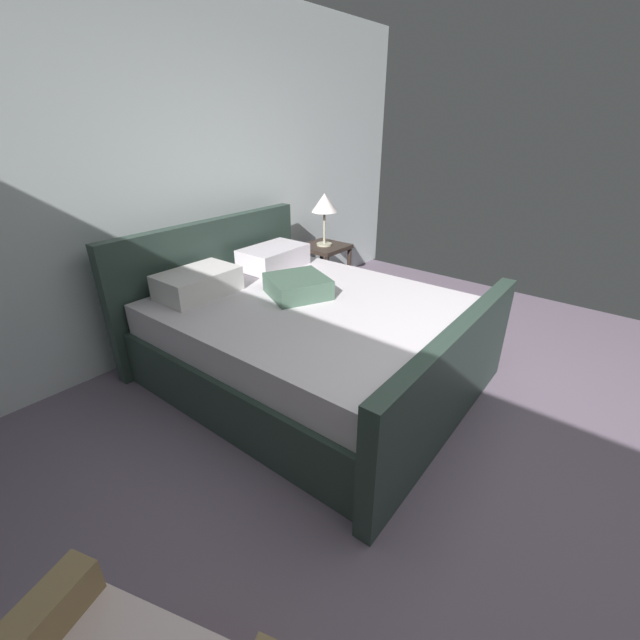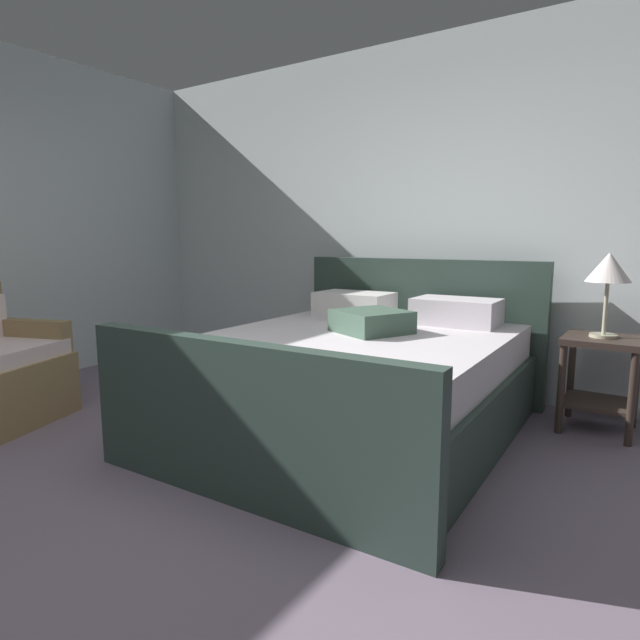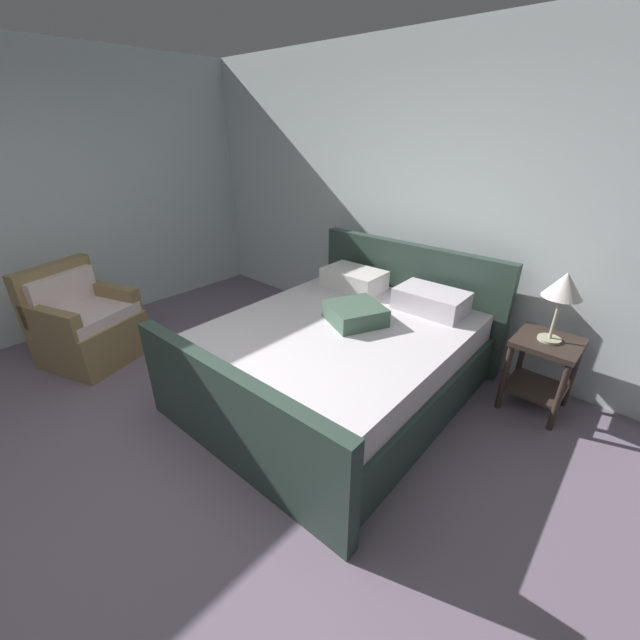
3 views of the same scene
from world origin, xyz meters
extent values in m
cube|color=slate|center=(0.00, 0.00, -0.01)|extent=(5.76, 5.55, 0.02)
cube|color=silver|center=(0.00, 2.84, 1.37)|extent=(5.88, 0.12, 2.74)
cube|color=#2E4038|center=(0.07, 1.51, 0.20)|extent=(1.82, 2.07, 0.40)
cube|color=#2E4038|center=(0.04, 2.57, 0.53)|extent=(1.88, 0.15, 1.05)
cube|color=#2E4038|center=(0.10, 0.45, 0.38)|extent=(1.88, 0.15, 0.76)
cube|color=silver|center=(0.07, 1.51, 0.51)|extent=(1.74, 2.01, 0.22)
cube|color=silver|center=(-0.34, 2.23, 0.71)|extent=(0.57, 0.38, 0.18)
cube|color=silver|center=(0.45, 2.26, 0.71)|extent=(0.57, 0.38, 0.18)
cube|color=#456150|center=(0.11, 1.67, 0.69)|extent=(0.53, 0.53, 0.14)
cube|color=#342821|center=(1.33, 2.41, 0.58)|extent=(0.44, 0.44, 0.04)
cube|color=#342821|center=(1.33, 2.41, 0.18)|extent=(0.40, 0.40, 0.02)
cylinder|color=#342821|center=(1.14, 2.22, 0.28)|extent=(0.04, 0.04, 0.56)
cylinder|color=#342821|center=(1.52, 2.22, 0.28)|extent=(0.04, 0.04, 0.56)
cylinder|color=#342821|center=(1.14, 2.60, 0.28)|extent=(0.04, 0.04, 0.56)
cylinder|color=#342821|center=(1.52, 2.60, 0.28)|extent=(0.04, 0.04, 0.56)
cylinder|color=#B7B293|center=(1.33, 2.41, 0.61)|extent=(0.16, 0.16, 0.02)
cylinder|color=#B7B293|center=(1.33, 2.41, 0.78)|extent=(0.02, 0.02, 0.32)
cone|color=white|center=(1.33, 2.41, 1.03)|extent=(0.26, 0.26, 0.18)
cube|color=olive|center=(-1.99, 0.38, 0.21)|extent=(0.91, 0.91, 0.42)
cube|color=silver|center=(-1.99, 0.38, 0.47)|extent=(0.84, 0.84, 0.10)
cube|color=olive|center=(-2.28, 0.28, 0.66)|extent=(0.35, 0.72, 0.48)
cube|color=silver|center=(-2.20, 0.31, 0.64)|extent=(0.29, 0.61, 0.36)
cube|color=olive|center=(-1.89, 0.08, 0.53)|extent=(0.65, 0.30, 0.22)
cube|color=olive|center=(-2.09, 0.67, 0.53)|extent=(0.65, 0.30, 0.22)
camera|label=1|loc=(-1.96, -0.25, 1.77)|focal=23.30mm
camera|label=2|loc=(1.66, -1.24, 1.20)|focal=29.69mm
camera|label=3|loc=(1.81, -0.62, 2.02)|focal=22.40mm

